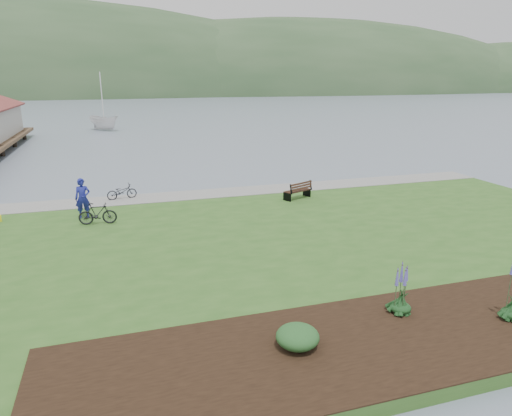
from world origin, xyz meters
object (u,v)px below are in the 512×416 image
(bicycle_a, at_px, (122,192))
(sailboat, at_px, (105,130))
(person, at_px, (82,195))
(park_bench, at_px, (299,190))

(bicycle_a, relative_size, sailboat, 0.07)
(person, distance_m, sailboat, 43.03)
(person, bearing_deg, park_bench, 1.02)
(park_bench, relative_size, bicycle_a, 1.08)
(park_bench, bearing_deg, sailboat, 80.53)
(person, bearing_deg, bicycle_a, 59.01)
(sailboat, bearing_deg, park_bench, -111.79)
(person, bearing_deg, sailboat, 89.25)
(park_bench, relative_size, sailboat, 0.07)
(person, height_order, sailboat, sailboat)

